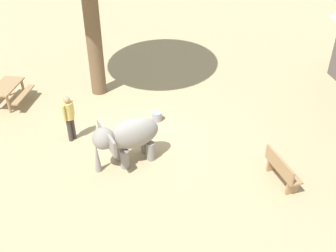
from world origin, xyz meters
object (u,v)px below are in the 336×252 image
object	(u,v)px
elephant	(127,137)
wooden_bench	(282,169)
person_handler	(69,115)
feed_bucket	(157,116)
picnic_table_near	(7,90)

from	to	relation	value
elephant	wooden_bench	world-z (taller)	elephant
person_handler	wooden_bench	bearing A→B (deg)	8.06
feed_bucket	picnic_table_near	bearing A→B (deg)	-111.73
elephant	person_handler	size ratio (longest dim) A/B	1.30
person_handler	wooden_bench	size ratio (longest dim) A/B	1.12
elephant	wooden_bench	bearing A→B (deg)	141.16
wooden_bench	picnic_table_near	xyz separation A→B (m)	(-5.97, -8.33, 0.12)
person_handler	picnic_table_near	world-z (taller)	person_handler
wooden_bench	picnic_table_near	world-z (taller)	wooden_bench
elephant	person_handler	xyz separation A→B (m)	(-1.50, -1.74, 0.02)
picnic_table_near	elephant	bearing A→B (deg)	62.55
picnic_table_near	wooden_bench	bearing A→B (deg)	72.82
wooden_bench	feed_bucket	xyz separation A→B (m)	(-3.84, -2.99, -0.31)
person_handler	picnic_table_near	size ratio (longest dim) A/B	0.86
elephant	feed_bucket	distance (m)	2.57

